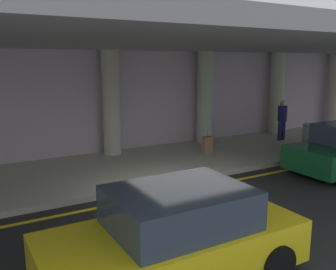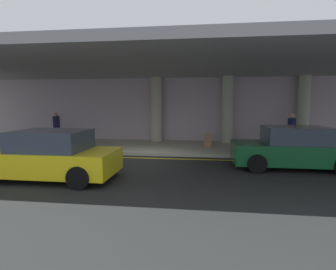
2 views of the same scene
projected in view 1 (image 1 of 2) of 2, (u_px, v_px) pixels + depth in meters
The scene contains 13 objects.
ground_plane at pixel (183, 199), 9.34m from camera, with size 60.00×60.00×0.00m, color black.
sidewalk at pixel (132, 167), 11.96m from camera, with size 26.00×4.20×0.15m, color #B1B29E.
lane_stripe_yellow at pixel (173, 193), 9.79m from camera, with size 26.00×0.14×0.01m, color yellow.
support_column_far_left at pixel (111, 103), 13.01m from camera, with size 0.63×0.63×3.65m, color #B3AE9C.
support_column_left_mid at pixel (205, 98), 14.97m from camera, with size 0.63×0.63×3.65m, color #AEB19C.
support_column_center at pixel (277, 93), 16.92m from camera, with size 0.63×0.63×3.65m, color #AEB398.
support_column_right_mid at pixel (334, 90), 18.87m from camera, with size 0.63×0.63×3.65m, color #B6AEA4.
ceiling_overhang at pixel (137, 42), 10.79m from camera, with size 28.00×13.20×0.30m, color gray.
terminal_back_wall at pixel (106, 104), 13.52m from camera, with size 26.00×0.30×3.80m, color #B8A9B5.
car_yellow_taxi at pixel (175, 238), 5.76m from camera, with size 4.10×1.92×1.50m.
person_waiting_for_ride at pixel (282, 117), 15.49m from camera, with size 0.38×0.38×1.68m.
suitcase_upright_primary at pixel (207, 145), 13.27m from camera, with size 0.36×0.22×0.90m.
trash_bin_steel at pixel (310, 135), 14.63m from camera, with size 0.56×0.56×0.85m, color gray.
Camera 1 is at (-4.74, -7.48, 3.40)m, focal length 39.74 mm.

